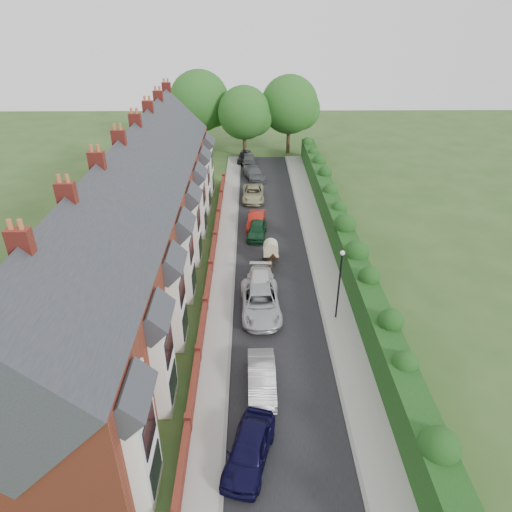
{
  "coord_description": "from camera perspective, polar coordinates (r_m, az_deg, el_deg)",
  "views": [
    {
      "loc": [
        -2.23,
        -20.45,
        18.56
      ],
      "look_at": [
        -1.86,
        8.68,
        2.2
      ],
      "focal_mm": 32.0,
      "sensor_mm": 36.0,
      "label": 1
    }
  ],
  "objects": [
    {
      "name": "tree_far_right",
      "position": [
        63.96,
        4.55,
        18.19
      ],
      "size": [
        7.98,
        7.6,
        10.31
      ],
      "color": "#332316",
      "rests_on": "ground"
    },
    {
      "name": "pavement_hedge_side",
      "position": [
        36.95,
        8.45,
        -1.08
      ],
      "size": [
        2.2,
        58.0,
        0.12
      ],
      "primitive_type": "cube",
      "color": "#999791",
      "rests_on": "ground"
    },
    {
      "name": "car_red",
      "position": [
        42.59,
        0.02,
        4.49
      ],
      "size": [
        1.9,
        4.23,
        1.35
      ],
      "primitive_type": "imported",
      "rotation": [
        0.0,
        0.0,
        -0.12
      ],
      "color": "maroon",
      "rests_on": "ground"
    },
    {
      "name": "horse",
      "position": [
        35.08,
        1.97,
        -1.28
      ],
      "size": [
        0.78,
        1.69,
        1.42
      ],
      "primitive_type": "imported",
      "rotation": [
        0.0,
        0.0,
        3.15
      ],
      "color": "#4A2C1B",
      "rests_on": "ground"
    },
    {
      "name": "car_green",
      "position": [
        40.78,
        0.11,
        3.31
      ],
      "size": [
        2.0,
        4.12,
        1.36
      ],
      "primitive_type": "imported",
      "rotation": [
        0.0,
        0.0,
        -0.1
      ],
      "color": "#0F341B",
      "rests_on": "ground"
    },
    {
      "name": "car_silver_a",
      "position": [
        25.56,
        0.71,
        -15.0
      ],
      "size": [
        1.54,
        4.28,
        1.41
      ],
      "primitive_type": "imported",
      "rotation": [
        0.0,
        0.0,
        0.01
      ],
      "color": "#98989C",
      "rests_on": "ground"
    },
    {
      "name": "lamppost",
      "position": [
        29.37,
        10.45,
        -2.54
      ],
      "size": [
        0.32,
        0.32,
        5.16
      ],
      "color": "black",
      "rests_on": "ground"
    },
    {
      "name": "road",
      "position": [
        36.56,
        2.09,
        -1.2
      ],
      "size": [
        6.0,
        58.0,
        0.02
      ],
      "primitive_type": "cube",
      "color": "black",
      "rests_on": "ground"
    },
    {
      "name": "car_white",
      "position": [
        32.76,
        0.49,
        -3.73
      ],
      "size": [
        2.17,
        4.89,
        1.39
      ],
      "primitive_type": "imported",
      "rotation": [
        0.0,
        0.0,
        -0.05
      ],
      "color": "white",
      "rests_on": "ground"
    },
    {
      "name": "hedge",
      "position": [
        36.54,
        11.41,
        1.04
      ],
      "size": [
        2.1,
        58.0,
        2.85
      ],
      "color": "black",
      "rests_on": "ground"
    },
    {
      "name": "pavement_house_side",
      "position": [
        36.55,
        -3.95,
        -1.17
      ],
      "size": [
        1.7,
        58.0,
        0.12
      ],
      "primitive_type": "cube",
      "color": "#999791",
      "rests_on": "ground"
    },
    {
      "name": "ground",
      "position": [
        27.71,
        4.18,
        -12.84
      ],
      "size": [
        140.0,
        140.0,
        0.0
      ],
      "primitive_type": "plane",
      "color": "#2D4C1E",
      "rests_on": "ground"
    },
    {
      "name": "kerb_house_side",
      "position": [
        36.51,
        -2.7,
        -1.16
      ],
      "size": [
        0.18,
        58.0,
        0.13
      ],
      "primitive_type": "cube",
      "color": "gray",
      "rests_on": "ground"
    },
    {
      "name": "tree_far_left",
      "position": [
        61.88,
        -1.16,
        17.33
      ],
      "size": [
        7.14,
        6.8,
        9.29
      ],
      "color": "#332316",
      "rests_on": "ground"
    },
    {
      "name": "tree_far_back",
      "position": [
        64.95,
        -6.69,
        18.54
      ],
      "size": [
        8.4,
        8.0,
        10.82
      ],
      "color": "#332316",
      "rests_on": "ground"
    },
    {
      "name": "car_silver_b",
      "position": [
        30.9,
        0.58,
        -5.81
      ],
      "size": [
        2.79,
        5.71,
        1.56
      ],
      "primitive_type": "imported",
      "rotation": [
        0.0,
        0.0,
        0.04
      ],
      "color": "#B0B3B8",
      "rests_on": "ground"
    },
    {
      "name": "terrace_row",
      "position": [
        34.63,
        -15.15,
        4.24
      ],
      "size": [
        9.05,
        40.5,
        11.5
      ],
      "color": "#943B25",
      "rests_on": "ground"
    },
    {
      "name": "garden_wall_row",
      "position": [
        35.56,
        -5.66,
        -1.44
      ],
      "size": [
        0.35,
        40.35,
        1.1
      ],
      "color": "maroon",
      "rests_on": "ground"
    },
    {
      "name": "car_grey",
      "position": [
        54.96,
        -0.28,
        10.35
      ],
      "size": [
        3.07,
        5.12,
        1.39
      ],
      "primitive_type": "imported",
      "rotation": [
        0.0,
        0.0,
        0.25
      ],
      "color": "#4C4F53",
      "rests_on": "ground"
    },
    {
      "name": "car_black",
      "position": [
        61.28,
        -1.45,
        12.36
      ],
      "size": [
        2.02,
        4.22,
        1.39
      ],
      "primitive_type": "imported",
      "rotation": [
        0.0,
        0.0,
        -0.09
      ],
      "color": "black",
      "rests_on": "ground"
    },
    {
      "name": "car_navy",
      "position": [
        22.5,
        -0.88,
        -22.99
      ],
      "size": [
        2.86,
        4.73,
        1.51
      ],
      "primitive_type": "imported",
      "rotation": [
        0.0,
        0.0,
        -0.26
      ],
      "color": "black",
      "rests_on": "ground"
    },
    {
      "name": "car_beige",
      "position": [
        48.79,
        -0.36,
        7.82
      ],
      "size": [
        2.31,
        4.91,
        1.36
      ],
      "primitive_type": "imported",
      "rotation": [
        0.0,
        0.0,
        -0.01
      ],
      "color": "tan",
      "rests_on": "ground"
    },
    {
      "name": "horse_cart",
      "position": [
        36.46,
        1.86,
        0.73
      ],
      "size": [
        1.23,
        2.72,
        1.96
      ],
      "color": "black",
      "rests_on": "ground"
    },
    {
      "name": "kerb_hedge_side",
      "position": [
        36.8,
        6.84,
        -1.09
      ],
      "size": [
        0.18,
        58.0,
        0.13
      ],
      "primitive_type": "cube",
      "color": "gray",
      "rests_on": "ground"
    },
    {
      "name": "car_extra_far",
      "position": [
        60.17,
        -0.93,
        12.02
      ],
      "size": [
        1.78,
        4.04,
        1.35
      ],
      "primitive_type": "imported",
      "rotation": [
        0.0,
        0.0,
        0.05
      ],
      "color": "#505357",
      "rests_on": "ground"
    }
  ]
}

